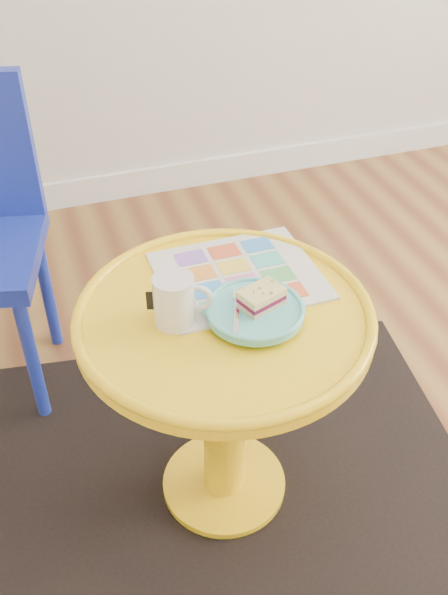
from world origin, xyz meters
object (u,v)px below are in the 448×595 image
object	(u,v)px
side_table	(224,370)
plate	(255,311)
newspaper	(239,275)
mug	(175,299)

from	to	relation	value
side_table	plate	bearing A→B (deg)	-36.26
newspaper	mug	distance (m)	0.21
newspaper	side_table	bearing A→B (deg)	-123.95
mug	plate	distance (m)	0.16
newspaper	mug	bearing A→B (deg)	-149.44
side_table	mug	xyz separation A→B (m)	(-0.10, 0.00, 0.22)
side_table	plate	size ratio (longest dim) A/B	3.11
newspaper	plate	distance (m)	0.15
mug	newspaper	bearing A→B (deg)	49.40
plate	side_table	bearing A→B (deg)	143.74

